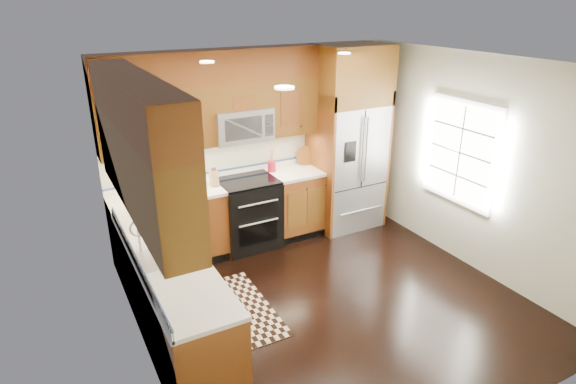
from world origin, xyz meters
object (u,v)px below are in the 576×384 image
rug (233,311)px  utensil_crock (272,164)px  knife_block (214,178)px  range (248,213)px  refrigerator (348,139)px

rug → utensil_crock: (1.22, 1.48, 1.04)m
rug → knife_block: 1.74m
range → knife_block: bearing=175.2°
utensil_crock → knife_block: bearing=-171.7°
range → rug: bearing=-120.8°
rug → knife_block: size_ratio=5.53×
refrigerator → knife_block: (-1.99, 0.07, -0.26)m
range → refrigerator: refrigerator is taller
range → rug: (-0.78, -1.32, -0.46)m
knife_block → rug: bearing=-104.3°
range → rug: 1.60m
refrigerator → knife_block: refrigerator is taller
range → utensil_crock: utensil_crock is taller
refrigerator → range: bearing=178.6°
refrigerator → utensil_crock: size_ratio=8.24×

